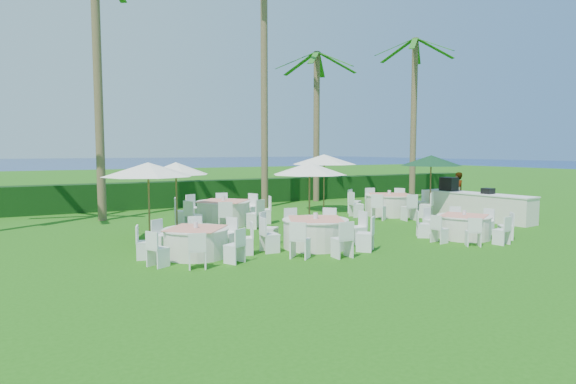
% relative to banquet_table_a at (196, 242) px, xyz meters
% --- Properties ---
extents(ground, '(120.00, 120.00, 0.00)m').
position_rel_banquet_table_a_xyz_m(ground, '(3.53, -1.13, -0.38)').
color(ground, '#1E5D10').
rests_on(ground, ground).
extents(hedge, '(34.00, 1.00, 1.20)m').
position_rel_banquet_table_a_xyz_m(hedge, '(3.53, 10.87, 0.22)').
color(hedge, black).
rests_on(hedge, ground).
extents(ocean, '(260.00, 260.00, 0.00)m').
position_rel_banquet_table_a_xyz_m(ocean, '(3.53, 100.87, -0.38)').
color(ocean, '#081557').
rests_on(ocean, ground).
extents(banquet_table_a, '(2.86, 2.86, 0.88)m').
position_rel_banquet_table_a_xyz_m(banquet_table_a, '(0.00, 0.00, 0.00)').
color(banquet_table_a, silver).
rests_on(banquet_table_a, ground).
extents(banquet_table_b, '(3.18, 3.18, 0.96)m').
position_rel_banquet_table_a_xyz_m(banquet_table_b, '(3.24, -0.43, 0.04)').
color(banquet_table_b, silver).
rests_on(banquet_table_b, ground).
extents(banquet_table_c, '(2.80, 2.80, 0.86)m').
position_rel_banquet_table_a_xyz_m(banquet_table_c, '(7.94, -1.35, -0.01)').
color(banquet_table_c, silver).
rests_on(banquet_table_c, ground).
extents(banquet_table_e, '(3.39, 3.39, 1.03)m').
position_rel_banquet_table_a_xyz_m(banquet_table_e, '(2.43, 4.62, 0.07)').
color(banquet_table_e, silver).
rests_on(banquet_table_e, ground).
extents(banquet_table_f, '(3.47, 3.47, 1.03)m').
position_rel_banquet_table_a_xyz_m(banquet_table_f, '(9.29, 3.75, 0.07)').
color(banquet_table_f, silver).
rests_on(banquet_table_f, ground).
extents(umbrella_a, '(2.62, 2.62, 2.32)m').
position_rel_banquet_table_a_xyz_m(umbrella_a, '(-0.63, 2.46, 1.73)').
color(umbrella_a, brown).
rests_on(umbrella_a, ground).
extents(umbrella_b, '(2.43, 2.43, 2.28)m').
position_rel_banquet_table_a_xyz_m(umbrella_b, '(4.30, 1.71, 1.70)').
color(umbrella_b, brown).
rests_on(umbrella_b, ground).
extents(umbrella_c, '(2.13, 2.13, 2.28)m').
position_rel_banquet_table_a_xyz_m(umbrella_c, '(0.52, 3.77, 1.70)').
color(umbrella_c, brown).
rests_on(umbrella_c, ground).
extents(umbrella_d, '(2.81, 2.81, 2.49)m').
position_rel_banquet_table_a_xyz_m(umbrella_d, '(7.53, 5.98, 1.89)').
color(umbrella_d, brown).
rests_on(umbrella_d, ground).
extents(umbrella_green, '(2.43, 2.43, 2.46)m').
position_rel_banquet_table_a_xyz_m(umbrella_green, '(10.65, 2.85, 1.87)').
color(umbrella_green, brown).
rests_on(umbrella_green, ground).
extents(buffet_table, '(1.49, 4.49, 1.57)m').
position_rel_banquet_table_a_xyz_m(buffet_table, '(11.54, 1.32, 0.17)').
color(buffet_table, silver).
rests_on(buffet_table, ground).
extents(staff_person, '(0.63, 0.42, 1.72)m').
position_rel_banquet_table_a_xyz_m(staff_person, '(12.71, 3.34, 0.48)').
color(staff_person, gray).
rests_on(staff_person, ground).
extents(palm_b, '(4.40, 4.15, 9.69)m').
position_rel_banquet_table_a_xyz_m(palm_b, '(-1.29, 7.76, 4.93)').
color(palm_b, brown).
rests_on(palm_b, ground).
extents(palm_c, '(4.15, 4.40, 12.59)m').
position_rel_banquet_table_a_xyz_m(palm_c, '(5.96, 8.67, 6.40)').
color(palm_c, brown).
rests_on(palm_c, ground).
extents(palm_d, '(4.38, 4.22, 7.71)m').
position_rel_banquet_table_a_xyz_m(palm_d, '(9.52, 9.90, 3.91)').
color(palm_d, brown).
rests_on(palm_d, ground).
extents(palm_e, '(4.29, 4.35, 8.52)m').
position_rel_banquet_table_a_xyz_m(palm_e, '(14.37, 7.99, 4.33)').
color(palm_e, brown).
rests_on(palm_e, ground).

